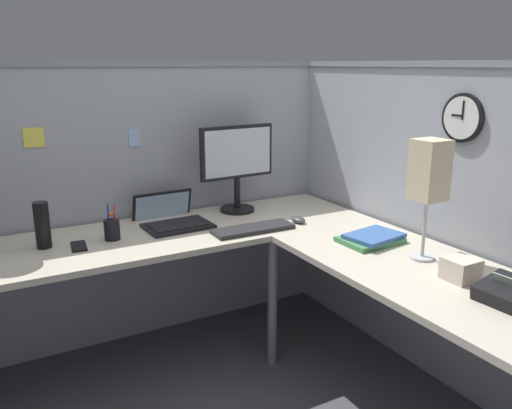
{
  "coord_description": "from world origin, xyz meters",
  "views": [
    {
      "loc": [
        -1.15,
        -2.0,
        1.56
      ],
      "look_at": [
        0.07,
        0.17,
        0.9
      ],
      "focal_mm": 36.91,
      "sensor_mm": 36.0,
      "label": 1
    }
  ],
  "objects_px": {
    "office_phone": "(512,295)",
    "desk_lamp_paper": "(429,174)",
    "keyboard": "(253,229)",
    "book_stack": "(372,238)",
    "laptop": "(171,219)",
    "wall_clock": "(463,118)",
    "thermos_flask": "(42,225)",
    "pen_cup": "(112,229)",
    "computer_mouse": "(298,220)",
    "tissue_box": "(461,269)",
    "monitor": "(237,162)",
    "cell_phone": "(79,246)"
  },
  "relations": [
    {
      "from": "thermos_flask",
      "to": "tissue_box",
      "type": "xyz_separation_m",
      "value": [
        1.39,
        -1.22,
        -0.06
      ]
    },
    {
      "from": "book_stack",
      "to": "thermos_flask",
      "type": "bearing_deg",
      "value": 153.35
    },
    {
      "from": "desk_lamp_paper",
      "to": "keyboard",
      "type": "bearing_deg",
      "value": 122.84
    },
    {
      "from": "laptop",
      "to": "thermos_flask",
      "type": "xyz_separation_m",
      "value": [
        -0.66,
        -0.09,
        0.09
      ]
    },
    {
      "from": "thermos_flask",
      "to": "office_phone",
      "type": "xyz_separation_m",
      "value": [
        1.37,
        -1.46,
        -0.07
      ]
    },
    {
      "from": "wall_clock",
      "to": "pen_cup",
      "type": "bearing_deg",
      "value": 147.97
    },
    {
      "from": "thermos_flask",
      "to": "cell_phone",
      "type": "bearing_deg",
      "value": -27.68
    },
    {
      "from": "tissue_box",
      "to": "thermos_flask",
      "type": "bearing_deg",
      "value": 138.81
    },
    {
      "from": "laptop",
      "to": "office_phone",
      "type": "relative_size",
      "value": 1.81
    },
    {
      "from": "office_phone",
      "to": "wall_clock",
      "type": "distance_m",
      "value": 0.85
    },
    {
      "from": "office_phone",
      "to": "tissue_box",
      "type": "distance_m",
      "value": 0.24
    },
    {
      "from": "wall_clock",
      "to": "cell_phone",
      "type": "bearing_deg",
      "value": 151.81
    },
    {
      "from": "cell_phone",
      "to": "desk_lamp_paper",
      "type": "height_order",
      "value": "desk_lamp_paper"
    },
    {
      "from": "pen_cup",
      "to": "wall_clock",
      "type": "distance_m",
      "value": 1.72
    },
    {
      "from": "desk_lamp_paper",
      "to": "wall_clock",
      "type": "bearing_deg",
      "value": 14.03
    },
    {
      "from": "office_phone",
      "to": "desk_lamp_paper",
      "type": "distance_m",
      "value": 0.6
    },
    {
      "from": "office_phone",
      "to": "laptop",
      "type": "bearing_deg",
      "value": 114.75
    },
    {
      "from": "keyboard",
      "to": "desk_lamp_paper",
      "type": "height_order",
      "value": "desk_lamp_paper"
    },
    {
      "from": "office_phone",
      "to": "desk_lamp_paper",
      "type": "relative_size",
      "value": 0.41
    },
    {
      "from": "computer_mouse",
      "to": "pen_cup",
      "type": "bearing_deg",
      "value": 167.72
    },
    {
      "from": "keyboard",
      "to": "book_stack",
      "type": "relative_size",
      "value": 1.43
    },
    {
      "from": "computer_mouse",
      "to": "pen_cup",
      "type": "distance_m",
      "value": 0.98
    },
    {
      "from": "monitor",
      "to": "thermos_flask",
      "type": "relative_size",
      "value": 2.27
    },
    {
      "from": "computer_mouse",
      "to": "tissue_box",
      "type": "xyz_separation_m",
      "value": [
        0.13,
        -0.97,
        0.03
      ]
    },
    {
      "from": "office_phone",
      "to": "desk_lamp_paper",
      "type": "xyz_separation_m",
      "value": [
        0.07,
        0.49,
        0.35
      ]
    },
    {
      "from": "thermos_flask",
      "to": "desk_lamp_paper",
      "type": "distance_m",
      "value": 1.76
    },
    {
      "from": "thermos_flask",
      "to": "book_stack",
      "type": "relative_size",
      "value": 0.73
    },
    {
      "from": "thermos_flask",
      "to": "tissue_box",
      "type": "distance_m",
      "value": 1.85
    },
    {
      "from": "office_phone",
      "to": "book_stack",
      "type": "xyz_separation_m",
      "value": [
        0.02,
        0.76,
        -0.02
      ]
    },
    {
      "from": "cell_phone",
      "to": "tissue_box",
      "type": "height_order",
      "value": "tissue_box"
    },
    {
      "from": "keyboard",
      "to": "thermos_flask",
      "type": "relative_size",
      "value": 1.95
    },
    {
      "from": "computer_mouse",
      "to": "cell_phone",
      "type": "relative_size",
      "value": 0.72
    },
    {
      "from": "wall_clock",
      "to": "desk_lamp_paper",
      "type": "bearing_deg",
      "value": -165.97
    },
    {
      "from": "monitor",
      "to": "thermos_flask",
      "type": "distance_m",
      "value": 1.1
    },
    {
      "from": "monitor",
      "to": "computer_mouse",
      "type": "bearing_deg",
      "value": -63.91
    },
    {
      "from": "book_stack",
      "to": "tissue_box",
      "type": "distance_m",
      "value": 0.52
    },
    {
      "from": "computer_mouse",
      "to": "tissue_box",
      "type": "height_order",
      "value": "tissue_box"
    },
    {
      "from": "pen_cup",
      "to": "desk_lamp_paper",
      "type": "bearing_deg",
      "value": -39.5
    },
    {
      "from": "desk_lamp_paper",
      "to": "tissue_box",
      "type": "xyz_separation_m",
      "value": [
        -0.05,
        -0.25,
        -0.34
      ]
    },
    {
      "from": "computer_mouse",
      "to": "wall_clock",
      "type": "height_order",
      "value": "wall_clock"
    },
    {
      "from": "monitor",
      "to": "pen_cup",
      "type": "xyz_separation_m",
      "value": [
        -0.77,
        -0.16,
        -0.24
      ]
    },
    {
      "from": "computer_mouse",
      "to": "office_phone",
      "type": "relative_size",
      "value": 0.48
    },
    {
      "from": "book_stack",
      "to": "pen_cup",
      "type": "bearing_deg",
      "value": 148.68
    },
    {
      "from": "pen_cup",
      "to": "thermos_flask",
      "type": "bearing_deg",
      "value": 172.64
    },
    {
      "from": "computer_mouse",
      "to": "cell_phone",
      "type": "xyz_separation_m",
      "value": [
        -1.12,
        0.17,
        -0.01
      ]
    },
    {
      "from": "computer_mouse",
      "to": "wall_clock",
      "type": "relative_size",
      "value": 0.47
    },
    {
      "from": "monitor",
      "to": "pen_cup",
      "type": "bearing_deg",
      "value": -168.27
    },
    {
      "from": "thermos_flask",
      "to": "book_stack",
      "type": "bearing_deg",
      "value": -26.65
    },
    {
      "from": "cell_phone",
      "to": "book_stack",
      "type": "bearing_deg",
      "value": -19.78
    },
    {
      "from": "tissue_box",
      "to": "cell_phone",
      "type": "bearing_deg",
      "value": 137.55
    }
  ]
}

